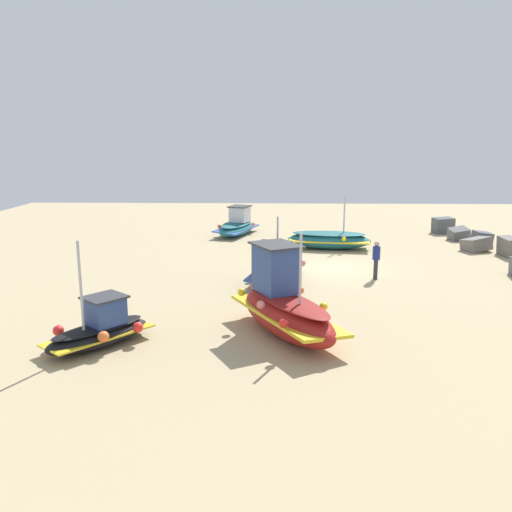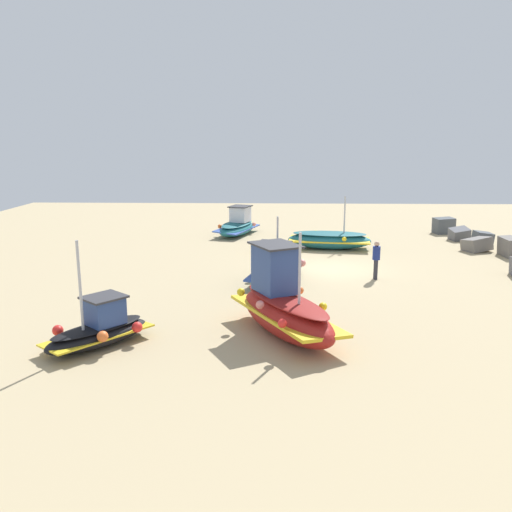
% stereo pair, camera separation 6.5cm
% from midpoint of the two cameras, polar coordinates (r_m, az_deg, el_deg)
% --- Properties ---
extents(ground_plane, '(50.59, 50.59, 0.00)m').
position_cam_midpoint_polar(ground_plane, '(24.57, 8.32, -1.42)').
color(ground_plane, tan).
extents(fishing_boat_0, '(2.41, 4.69, 2.91)m').
position_cam_midpoint_polar(fishing_boat_0, '(29.06, 7.99, 1.76)').
color(fishing_boat_0, '#1E6670').
rests_on(fishing_boat_0, ground_plane).
extents(fishing_boat_1, '(4.39, 2.60, 2.78)m').
position_cam_midpoint_polar(fishing_boat_1, '(21.96, 2.22, -1.37)').
color(fishing_boat_1, '#1E6670').
rests_on(fishing_boat_1, ground_plane).
extents(fishing_boat_2, '(4.95, 3.71, 3.37)m').
position_cam_midpoint_polar(fishing_boat_2, '(16.12, 3.19, -5.51)').
color(fishing_boat_2, maroon).
rests_on(fishing_boat_2, ground_plane).
extents(fishing_boat_3, '(3.24, 3.02, 3.21)m').
position_cam_midpoint_polar(fishing_boat_3, '(16.04, -16.46, -7.64)').
color(fishing_boat_3, black).
rests_on(fishing_boat_3, ground_plane).
extents(fishing_boat_4, '(4.49, 2.84, 1.81)m').
position_cam_midpoint_polar(fishing_boat_4, '(33.02, -1.94, 3.30)').
color(fishing_boat_4, '#1E6670').
rests_on(fishing_boat_4, ground_plane).
extents(person_walking, '(0.32, 0.32, 1.65)m').
position_cam_midpoint_polar(person_walking, '(22.94, 12.94, -0.16)').
color(person_walking, '#2D2D38').
rests_on(person_walking, ground_plane).
extents(mooring_buoy_0, '(0.51, 0.51, 0.69)m').
position_cam_midpoint_polar(mooring_buoy_0, '(27.50, 0.51, 1.13)').
color(mooring_buoy_0, '#3F3F42').
rests_on(mooring_buoy_0, ground_plane).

